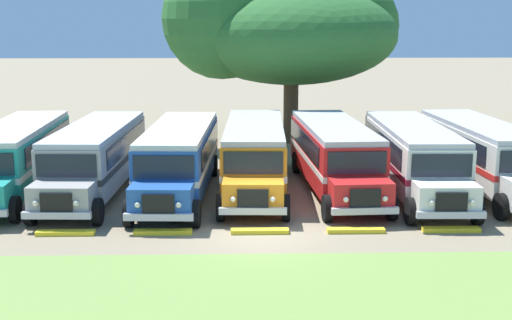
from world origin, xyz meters
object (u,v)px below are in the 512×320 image
object	(u,v)px
parked_bus_slot_6	(482,152)
parked_bus_slot_3	(254,153)
parked_bus_slot_4	(334,153)
parked_bus_slot_5	(413,155)
parked_bus_slot_0	(17,155)
parked_bus_slot_1	(96,155)
broad_shade_tree	(285,31)
parked_bus_slot_2	(179,156)

from	to	relation	value
parked_bus_slot_6	parked_bus_slot_3	bearing A→B (deg)	-92.96
parked_bus_slot_4	parked_bus_slot_5	xyz separation A→B (m)	(3.29, -0.57, 0.00)
parked_bus_slot_5	parked_bus_slot_4	bearing A→B (deg)	-98.78
parked_bus_slot_0	parked_bus_slot_6	bearing A→B (deg)	88.09
parked_bus_slot_5	parked_bus_slot_3	bearing A→B (deg)	-94.57
parked_bus_slot_4	parked_bus_slot_0	bearing A→B (deg)	-93.16
parked_bus_slot_1	parked_bus_slot_4	bearing A→B (deg)	93.82
parked_bus_slot_1	parked_bus_slot_6	world-z (taller)	same
parked_bus_slot_0	parked_bus_slot_4	xyz separation A→B (m)	(13.61, -0.03, 0.00)
parked_bus_slot_5	broad_shade_tree	size ratio (longest dim) A/B	0.78
parked_bus_slot_5	broad_shade_tree	bearing A→B (deg)	-158.48
broad_shade_tree	parked_bus_slot_6	bearing A→B (deg)	-56.46
parked_bus_slot_1	parked_bus_slot_2	bearing A→B (deg)	87.40
parked_bus_slot_1	broad_shade_tree	bearing A→B (deg)	146.14
parked_bus_slot_0	parked_bus_slot_6	world-z (taller)	same
parked_bus_slot_2	parked_bus_slot_1	bearing A→B (deg)	-92.37
parked_bus_slot_6	parked_bus_slot_4	bearing A→B (deg)	-92.26
parked_bus_slot_5	broad_shade_tree	distance (m)	14.16
parked_bus_slot_4	parked_bus_slot_1	bearing A→B (deg)	-91.56
parked_bus_slot_3	parked_bus_slot_5	distance (m)	6.78
parked_bus_slot_0	parked_bus_slot_2	xyz separation A→B (m)	(6.96, -0.60, 0.00)
broad_shade_tree	parked_bus_slot_5	bearing A→B (deg)	-69.48
parked_bus_slot_0	parked_bus_slot_6	distance (m)	20.06
parked_bus_slot_1	parked_bus_slot_4	xyz separation A→B (m)	(10.20, 0.27, 0.00)
parked_bus_slot_1	parked_bus_slot_6	bearing A→B (deg)	93.44
parked_bus_slot_2	parked_bus_slot_4	xyz separation A→B (m)	(6.64, 0.57, 0.00)
parked_bus_slot_2	broad_shade_tree	distance (m)	14.39
parked_bus_slot_6	parked_bus_slot_5	bearing A→B (deg)	-81.61
parked_bus_slot_2	parked_bus_slot_6	distance (m)	13.11
parked_bus_slot_6	broad_shade_tree	xyz separation A→B (m)	(-7.81, 11.78, 5.01)
parked_bus_slot_2	broad_shade_tree	bearing A→B (deg)	159.46
parked_bus_slot_0	broad_shade_tree	size ratio (longest dim) A/B	0.78
broad_shade_tree	parked_bus_slot_3	bearing A→B (deg)	-100.16
parked_bus_slot_4	broad_shade_tree	distance (m)	12.92
parked_bus_slot_6	broad_shade_tree	size ratio (longest dim) A/B	0.78
parked_bus_slot_5	broad_shade_tree	world-z (taller)	broad_shade_tree
parked_bus_slot_1	broad_shade_tree	xyz separation A→B (m)	(8.85, 12.10, 5.01)
parked_bus_slot_2	parked_bus_slot_3	size ratio (longest dim) A/B	1.00
parked_bus_slot_3	parked_bus_slot_4	xyz separation A→B (m)	(3.45, -0.09, 0.00)
parked_bus_slot_0	broad_shade_tree	xyz separation A→B (m)	(12.26, 11.80, 5.01)
parked_bus_slot_1	parked_bus_slot_2	world-z (taller)	same
parked_bus_slot_1	parked_bus_slot_3	world-z (taller)	same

